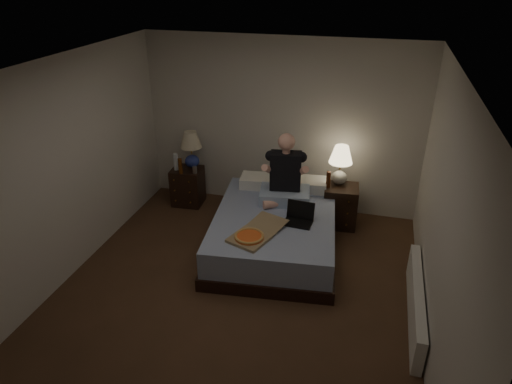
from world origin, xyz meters
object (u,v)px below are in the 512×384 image
(nightstand_left, at_px, (188,186))
(person, at_px, (286,169))
(beer_bottle_right, at_px, (328,179))
(radiator, at_px, (416,302))
(soda_can, at_px, (195,170))
(beer_bottle_left, at_px, (180,166))
(pizza_box, at_px, (249,237))
(laptop, at_px, (298,215))
(water_bottle, at_px, (176,162))
(lamp_left, at_px, (191,150))
(bed, at_px, (275,231))
(lamp_right, at_px, (340,165))
(nightstand_right, at_px, (340,206))

(nightstand_left, bearing_deg, person, -20.39)
(beer_bottle_right, height_order, radiator, beer_bottle_right)
(soda_can, distance_m, beer_bottle_left, 0.22)
(pizza_box, bearing_deg, laptop, 66.99)
(water_bottle, distance_m, laptop, 2.23)
(nightstand_left, xyz_separation_m, soda_can, (0.18, -0.10, 0.34))
(lamp_left, bearing_deg, laptop, -31.01)
(bed, distance_m, lamp_right, 1.31)
(lamp_right, bearing_deg, lamp_left, 178.73)
(beer_bottle_left, bearing_deg, beer_bottle_right, 1.74)
(lamp_left, xyz_separation_m, laptop, (1.83, -1.10, -0.23))
(lamp_left, bearing_deg, pizza_box, -49.93)
(lamp_left, relative_size, pizza_box, 0.74)
(bed, relative_size, nightstand_right, 3.36)
(laptop, xyz_separation_m, radiator, (1.39, -0.75, -0.42))
(nightstand_left, relative_size, lamp_right, 1.03)
(bed, relative_size, lamp_left, 3.57)
(beer_bottle_right, bearing_deg, nightstand_right, 16.03)
(lamp_left, bearing_deg, water_bottle, -141.40)
(soda_can, bearing_deg, person, -14.50)
(water_bottle, bearing_deg, person, -13.26)
(nightstand_left, distance_m, beer_bottle_left, 0.43)
(lamp_left, height_order, beer_bottle_left, lamp_left)
(bed, xyz_separation_m, beer_bottle_right, (0.56, 0.77, 0.46))
(beer_bottle_left, xyz_separation_m, beer_bottle_right, (2.15, 0.07, 0.02))
(beer_bottle_right, relative_size, person, 0.25)
(soda_can, relative_size, beer_bottle_right, 0.43)
(nightstand_left, relative_size, radiator, 0.36)
(lamp_left, bearing_deg, person, -20.12)
(nightstand_right, height_order, pizza_box, nightstand_right)
(beer_bottle_right, bearing_deg, soda_can, -179.88)
(bed, relative_size, water_bottle, 8.00)
(bed, bearing_deg, lamp_right, 46.31)
(nightstand_right, bearing_deg, bed, -137.02)
(person, xyz_separation_m, radiator, (1.67, -1.29, -0.76))
(bed, bearing_deg, pizza_box, -109.60)
(water_bottle, height_order, laptop, water_bottle)
(bed, height_order, beer_bottle_left, beer_bottle_left)
(nightstand_left, bearing_deg, nightstand_right, -5.11)
(beer_bottle_right, distance_m, person, 0.69)
(nightstand_left, relative_size, beer_bottle_left, 2.50)
(soda_can, bearing_deg, nightstand_left, 150.32)
(beer_bottle_right, xyz_separation_m, person, (-0.52, -0.37, 0.25))
(beer_bottle_right, relative_size, radiator, 0.14)
(nightstand_right, height_order, beer_bottle_right, beer_bottle_right)
(soda_can, xyz_separation_m, beer_bottle_right, (1.95, 0.00, 0.09))
(person, bearing_deg, laptop, -70.98)
(nightstand_right, distance_m, pizza_box, 1.74)
(nightstand_right, distance_m, soda_can, 2.17)
(beer_bottle_right, relative_size, pizza_box, 0.30)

